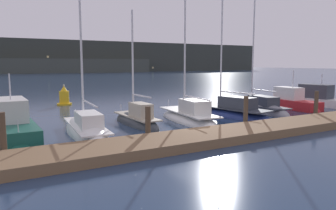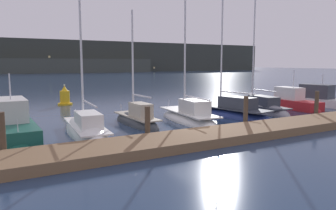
# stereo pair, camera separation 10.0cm
# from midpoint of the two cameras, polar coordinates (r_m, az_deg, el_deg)

# --- Properties ---
(ground_plane) EXTENTS (400.00, 400.00, 0.00)m
(ground_plane) POSITION_cam_midpoint_polar(r_m,az_deg,el_deg) (19.13, 4.36, -4.58)
(ground_plane) COLOR navy
(dock) EXTENTS (41.20, 2.80, 0.45)m
(dock) POSITION_cam_midpoint_polar(r_m,az_deg,el_deg) (17.21, 8.79, -5.23)
(dock) COLOR brown
(dock) RESTS_ON ground
(mooring_pile_1) EXTENTS (0.28, 0.28, 1.96)m
(mooring_pile_1) POSITION_cam_midpoint_polar(r_m,az_deg,el_deg) (15.09, -27.00, -4.81)
(mooring_pile_1) COLOR #4C3D2D
(mooring_pile_1) RESTS_ON ground
(mooring_pile_2) EXTENTS (0.28, 0.28, 1.77)m
(mooring_pile_2) POSITION_cam_midpoint_polar(r_m,az_deg,el_deg) (16.72, -3.68, -3.23)
(mooring_pile_2) COLOR #4C3D2D
(mooring_pile_2) RESTS_ON ground
(mooring_pile_3) EXTENTS (0.28, 0.28, 1.96)m
(mooring_pile_3) POSITION_cam_midpoint_polar(r_m,az_deg,el_deg) (20.44, 13.24, -1.20)
(mooring_pile_3) COLOR #4C3D2D
(mooring_pile_3) RESTS_ON ground
(mooring_pile_4) EXTENTS (0.28, 0.28, 1.98)m
(mooring_pile_4) POSITION_cam_midpoint_polar(r_m,az_deg,el_deg) (25.38, 24.28, 0.01)
(mooring_pile_4) COLOR #4C3D2D
(mooring_pile_4) RESTS_ON ground
(motorboat_berth_3) EXTENTS (2.36, 7.18, 3.90)m
(motorboat_berth_3) POSITION_cam_midpoint_polar(r_m,az_deg,el_deg) (19.76, -25.59, -3.81)
(motorboat_berth_3) COLOR #195647
(motorboat_berth_3) RESTS_ON ground
(sailboat_berth_4) EXTENTS (2.45, 7.30, 9.33)m
(sailboat_berth_4) POSITION_cam_midpoint_polar(r_m,az_deg,el_deg) (19.01, -14.21, -4.53)
(sailboat_berth_4) COLOR white
(sailboat_berth_4) RESTS_ON ground
(sailboat_berth_5) EXTENTS (1.58, 5.63, 7.99)m
(sailboat_berth_5) POSITION_cam_midpoint_polar(r_m,az_deg,el_deg) (21.24, -5.58, -2.98)
(sailboat_berth_5) COLOR #2D3338
(sailboat_berth_5) RESTS_ON ground
(sailboat_berth_6) EXTENTS (2.73, 7.25, 10.26)m
(sailboat_berth_6) POSITION_cam_midpoint_polar(r_m,az_deg,el_deg) (22.32, 3.52, -2.38)
(sailboat_berth_6) COLOR white
(sailboat_berth_6) RESTS_ON ground
(sailboat_berth_7) EXTENTS (3.64, 8.51, 12.57)m
(sailboat_berth_7) POSITION_cam_midpoint_polar(r_m,az_deg,el_deg) (25.06, 10.27, -1.39)
(sailboat_berth_7) COLOR navy
(sailboat_berth_7) RESTS_ON ground
(sailboat_berth_8) EXTENTS (3.19, 8.13, 12.57)m
(sailboat_berth_8) POSITION_cam_midpoint_polar(r_m,az_deg,el_deg) (28.15, 15.02, -0.71)
(sailboat_berth_8) COLOR gray
(sailboat_berth_8) RESTS_ON ground
(motorboat_berth_9) EXTENTS (2.13, 5.57, 3.97)m
(motorboat_berth_9) POSITION_cam_midpoint_polar(r_m,az_deg,el_deg) (30.38, 20.72, -0.04)
(motorboat_berth_9) COLOR red
(motorboat_berth_9) RESTS_ON ground
(motorboat_berth_10) EXTENTS (2.91, 6.55, 3.60)m
(motorboat_berth_10) POSITION_cam_midpoint_polar(r_m,az_deg,el_deg) (33.33, 24.98, 0.39)
(motorboat_berth_10) COLOR white
(motorboat_berth_10) RESTS_ON ground
(channel_buoy) EXTENTS (1.35, 1.35, 1.95)m
(channel_buoy) POSITION_cam_midpoint_polar(r_m,az_deg,el_deg) (32.40, -17.71, 1.29)
(channel_buoy) COLOR gold
(channel_buoy) RESTS_ON ground
(hillside_backdrop) EXTENTS (240.00, 23.00, 13.12)m
(hillside_backdrop) POSITION_cam_midpoint_polar(r_m,az_deg,el_deg) (141.50, -26.68, 7.43)
(hillside_backdrop) COLOR #333833
(hillside_backdrop) RESTS_ON ground
(rowboat_adrift) EXTENTS (1.37, 2.92, 0.56)m
(rowboat_adrift) POSITION_cam_midpoint_polar(r_m,az_deg,el_deg) (42.99, 20.24, 1.64)
(rowboat_adrift) COLOR #195647
(rowboat_adrift) RESTS_ON ground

